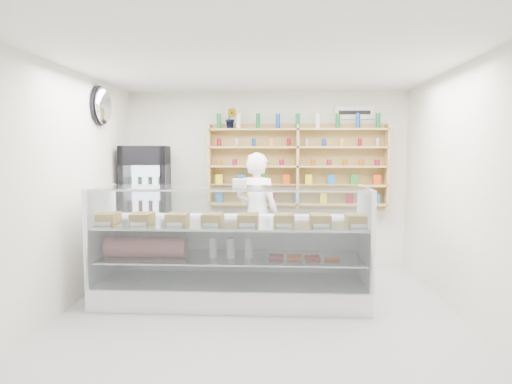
{
  "coord_description": "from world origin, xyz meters",
  "views": [
    {
      "loc": [
        0.22,
        -4.92,
        1.83
      ],
      "look_at": [
        -0.08,
        0.9,
        1.32
      ],
      "focal_mm": 32.0,
      "sensor_mm": 36.0,
      "label": 1
    }
  ],
  "objects": [
    {
      "name": "room",
      "position": [
        0.0,
        0.0,
        1.4
      ],
      "size": [
        5.0,
        5.0,
        5.0
      ],
      "color": "#A1A1A6",
      "rests_on": "ground"
    },
    {
      "name": "shop_worker",
      "position": [
        -0.11,
        1.72,
        0.91
      ],
      "size": [
        0.78,
        0.65,
        1.82
      ],
      "primitive_type": "imported",
      "rotation": [
        0.0,
        0.0,
        2.77
      ],
      "color": "white",
      "rests_on": "floor"
    },
    {
      "name": "wall_shelving",
      "position": [
        0.5,
        2.34,
        1.59
      ],
      "size": [
        2.84,
        0.28,
        1.33
      ],
      "color": "tan",
      "rests_on": "back_wall"
    },
    {
      "name": "display_counter",
      "position": [
        -0.36,
        0.5,
        0.38
      ],
      "size": [
        3.25,
        0.97,
        1.42
      ],
      "color": "white",
      "rests_on": "floor"
    },
    {
      "name": "potted_plant",
      "position": [
        -0.56,
        2.34,
        2.36
      ],
      "size": [
        0.21,
        0.18,
        0.32
      ],
      "primitive_type": "imported",
      "rotation": [
        0.0,
        0.0,
        -0.27
      ],
      "color": "#1E6626",
      "rests_on": "wall_shelving"
    },
    {
      "name": "wall_sign",
      "position": [
        1.4,
        2.47,
        2.45
      ],
      "size": [
        0.62,
        0.03,
        0.2
      ],
      "primitive_type": "cube",
      "color": "white",
      "rests_on": "back_wall"
    },
    {
      "name": "drinks_cooler",
      "position": [
        -1.85,
        2.01,
        0.96
      ],
      "size": [
        0.76,
        0.74,
        1.92
      ],
      "rotation": [
        0.0,
        0.0,
        0.11
      ],
      "color": "black",
      "rests_on": "floor"
    },
    {
      "name": "security_mirror",
      "position": [
        -2.17,
        1.2,
        2.45
      ],
      "size": [
        0.15,
        0.5,
        0.5
      ],
      "primitive_type": "ellipsoid",
      "color": "silver",
      "rests_on": "left_wall"
    }
  ]
}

